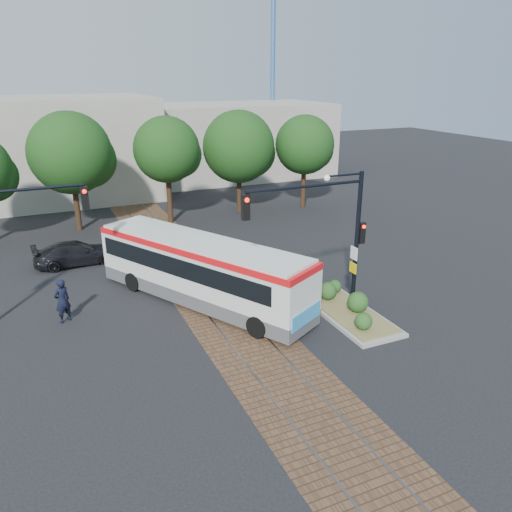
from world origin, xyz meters
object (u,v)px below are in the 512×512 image
(signal_pole_main, at_px, (333,225))
(parked_car, at_px, (76,253))
(traffic_island, at_px, (348,307))
(officer, at_px, (62,301))
(city_bus, at_px, (201,268))

(signal_pole_main, distance_m, parked_car, 14.78)
(traffic_island, distance_m, officer, 12.06)
(city_bus, height_order, officer, city_bus)
(city_bus, xyz_separation_m, traffic_island, (5.36, -3.80, -1.32))
(city_bus, bearing_deg, traffic_island, -64.01)
(officer, distance_m, parked_car, 6.93)
(traffic_island, relative_size, parked_car, 1.19)
(city_bus, height_order, signal_pole_main, signal_pole_main)
(city_bus, relative_size, signal_pole_main, 1.80)
(officer, bearing_deg, city_bus, 147.26)
(city_bus, bearing_deg, officer, 146.47)
(signal_pole_main, height_order, officer, signal_pole_main)
(officer, xyz_separation_m, parked_car, (1.13, 6.83, -0.32))
(traffic_island, bearing_deg, officer, 159.06)
(signal_pole_main, bearing_deg, city_bus, 139.87)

